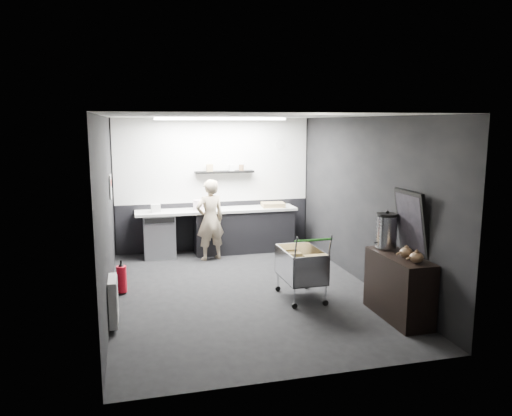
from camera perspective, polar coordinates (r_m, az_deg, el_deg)
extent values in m
plane|color=black|center=(7.90, -1.32, -9.52)|extent=(5.50, 5.50, 0.00)
plane|color=white|center=(7.45, -1.40, 10.48)|extent=(5.50, 5.50, 0.00)
plane|color=black|center=(10.23, -4.84, 2.67)|extent=(5.50, 0.00, 5.50)
plane|color=black|center=(4.97, 5.84, -4.93)|extent=(5.50, 0.00, 5.50)
plane|color=black|center=(7.38, -16.67, -0.46)|extent=(0.00, 5.50, 5.50)
plane|color=black|center=(8.24, 12.33, 0.76)|extent=(0.00, 5.50, 5.50)
cube|color=silver|center=(10.16, -4.86, 5.46)|extent=(3.95, 0.02, 1.70)
cube|color=black|center=(10.35, -4.76, -2.02)|extent=(3.95, 0.02, 1.00)
cube|color=black|center=(10.11, -3.62, 4.14)|extent=(1.20, 0.22, 0.04)
cylinder|color=silver|center=(10.45, 2.77, 7.25)|extent=(0.20, 0.03, 0.20)
cube|color=silver|center=(8.63, -16.30, 2.34)|extent=(0.02, 0.30, 0.40)
cube|color=red|center=(8.62, -16.29, 2.80)|extent=(0.02, 0.22, 0.10)
cube|color=silver|center=(6.75, -16.02, -10.15)|extent=(0.10, 0.50, 0.60)
cube|color=white|center=(9.26, -4.02, 10.13)|extent=(2.40, 0.20, 0.04)
cube|color=black|center=(10.17, -1.40, -2.62)|extent=(2.00, 0.56, 0.85)
cube|color=silver|center=(9.98, -4.49, -0.26)|extent=(3.20, 0.60, 0.05)
cube|color=#9EA0A5|center=(9.94, -11.00, -3.10)|extent=(0.60, 0.58, 0.85)
cube|color=black|center=(9.57, -10.96, -1.42)|extent=(0.56, 0.02, 0.10)
imported|color=beige|center=(9.52, -5.27, -1.36)|extent=(0.64, 0.50, 1.55)
cube|color=silver|center=(7.55, 5.16, -7.98)|extent=(0.56, 0.86, 0.02)
cube|color=silver|center=(7.40, 3.23, -6.57)|extent=(0.03, 0.85, 0.45)
cube|color=silver|center=(7.58, 7.09, -6.25)|extent=(0.03, 0.85, 0.45)
cube|color=silver|center=(7.11, 6.31, -7.30)|extent=(0.55, 0.03, 0.45)
cube|color=silver|center=(7.86, 4.16, -5.60)|extent=(0.55, 0.03, 0.45)
cylinder|color=silver|center=(7.17, 4.38, -10.12)|extent=(0.02, 0.02, 0.30)
cylinder|color=silver|center=(7.33, 7.93, -9.74)|extent=(0.02, 0.02, 0.30)
cylinder|color=silver|center=(7.87, 2.55, -8.28)|extent=(0.02, 0.02, 0.30)
cylinder|color=silver|center=(8.01, 5.82, -7.98)|extent=(0.02, 0.02, 0.30)
cylinder|color=green|center=(6.93, 6.56, -3.67)|extent=(0.55, 0.04, 0.03)
cube|color=olive|center=(7.54, 4.05, -6.38)|extent=(0.25, 0.30, 0.38)
cube|color=olive|center=(7.43, 6.52, -6.83)|extent=(0.23, 0.28, 0.34)
cylinder|color=black|center=(7.22, 4.36, -11.09)|extent=(0.08, 0.03, 0.08)
cylinder|color=black|center=(7.91, 2.54, -9.18)|extent=(0.08, 0.03, 0.08)
cylinder|color=black|center=(7.38, 7.90, -10.70)|extent=(0.08, 0.03, 0.08)
cylinder|color=black|center=(8.05, 5.80, -8.87)|extent=(0.08, 0.03, 0.08)
cube|color=black|center=(7.02, 15.97, -8.66)|extent=(0.43, 1.15, 0.87)
cylinder|color=silver|center=(7.17, 14.68, -2.64)|extent=(0.29, 0.29, 0.44)
cylinder|color=black|center=(7.12, 14.76, -0.75)|extent=(0.29, 0.29, 0.04)
sphere|color=black|center=(7.12, 14.78, -0.44)|extent=(0.05, 0.05, 0.05)
ellipsoid|color=brown|center=(6.76, 16.79, -4.90)|extent=(0.17, 0.17, 0.14)
ellipsoid|color=brown|center=(6.57, 17.88, -5.40)|extent=(0.17, 0.17, 0.14)
cube|color=black|center=(6.94, 17.37, -1.55)|extent=(0.20, 0.67, 0.86)
cube|color=black|center=(6.92, 17.19, -1.57)|extent=(0.14, 0.58, 0.74)
cylinder|color=red|center=(8.01, -15.10, -7.85)|extent=(0.15, 0.15, 0.41)
cone|color=black|center=(7.94, -15.17, -6.26)|extent=(0.10, 0.10, 0.06)
cylinder|color=black|center=(7.93, -15.19, -5.98)|extent=(0.03, 0.03, 0.06)
cube|color=#967C50|center=(10.17, 1.96, 0.36)|extent=(0.48, 0.38, 0.09)
cylinder|color=white|center=(9.90, -6.61, 0.36)|extent=(0.20, 0.20, 0.20)
cube|color=silver|center=(9.78, -11.39, -0.02)|extent=(0.18, 0.14, 0.15)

